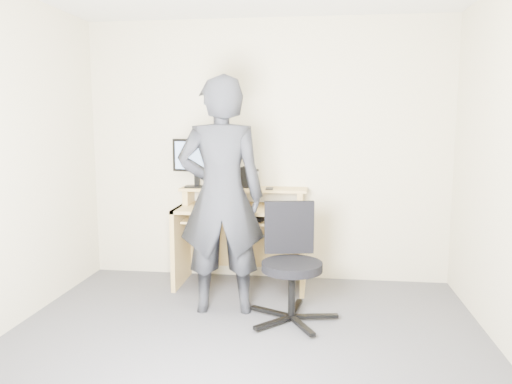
% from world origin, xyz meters
% --- Properties ---
extents(ground, '(3.50, 3.50, 0.00)m').
position_xyz_m(ground, '(0.00, 0.00, 0.00)').
color(ground, '#59585E').
rests_on(ground, ground).
extents(back_wall, '(3.50, 0.02, 2.50)m').
position_xyz_m(back_wall, '(0.00, 1.75, 1.25)').
color(back_wall, beige).
rests_on(back_wall, ground).
extents(desk, '(1.20, 0.60, 0.91)m').
position_xyz_m(desk, '(-0.20, 1.53, 0.55)').
color(desk, '#DAB46A').
rests_on(desk, ground).
extents(monitor, '(0.48, 0.14, 0.46)m').
position_xyz_m(monitor, '(-0.65, 1.57, 1.19)').
color(monitor, black).
rests_on(monitor, desk).
extents(external_drive, '(0.08, 0.13, 0.20)m').
position_xyz_m(external_drive, '(-0.19, 1.62, 1.01)').
color(external_drive, black).
rests_on(external_drive, desk).
extents(travel_mug, '(0.09, 0.09, 0.16)m').
position_xyz_m(travel_mug, '(-0.09, 1.60, 0.99)').
color(travel_mug, silver).
rests_on(travel_mug, desk).
extents(smartphone, '(0.07, 0.13, 0.01)m').
position_xyz_m(smartphone, '(0.05, 1.54, 0.92)').
color(smartphone, black).
rests_on(smartphone, desk).
extents(charger, '(0.05, 0.04, 0.03)m').
position_xyz_m(charger, '(-0.35, 1.53, 0.93)').
color(charger, black).
rests_on(charger, desk).
extents(headphones, '(0.20, 0.20, 0.06)m').
position_xyz_m(headphones, '(-0.45, 1.68, 0.92)').
color(headphones, silver).
rests_on(headphones, desk).
extents(keyboard, '(0.49, 0.26, 0.03)m').
position_xyz_m(keyboard, '(-0.20, 1.36, 0.67)').
color(keyboard, black).
rests_on(keyboard, desk).
extents(mouse, '(0.11, 0.08, 0.04)m').
position_xyz_m(mouse, '(0.19, 1.35, 0.77)').
color(mouse, black).
rests_on(mouse, desk).
extents(office_chair, '(0.70, 0.70, 0.89)m').
position_xyz_m(office_chair, '(0.30, 0.71, 0.49)').
color(office_chair, black).
rests_on(office_chair, ground).
extents(person, '(0.75, 0.54, 1.89)m').
position_xyz_m(person, '(-0.26, 0.80, 0.95)').
color(person, black).
rests_on(person, ground).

